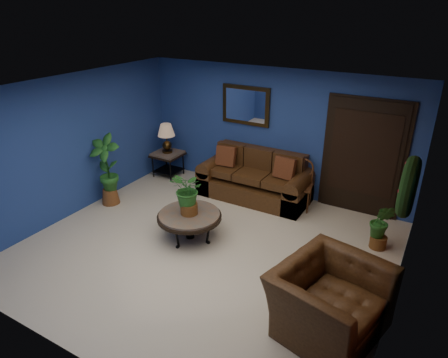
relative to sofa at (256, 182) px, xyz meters
The scene contains 18 objects.
floor 2.11m from the sofa, 85.95° to the right, with size 5.50×5.50×0.00m, color #C2B4A1.
wall_back 1.03m from the sofa, 70.59° to the left, with size 5.50×0.04×2.50m, color navy.
wall_left 3.46m from the sofa, 141.35° to the right, with size 0.04×5.00×2.50m, color navy.
wall_right_brick 3.69m from the sofa, 35.69° to the right, with size 0.04×5.00×2.50m, color brown.
ceiling 3.02m from the sofa, 85.95° to the right, with size 5.50×5.00×0.02m, color silver.
crown_molding 4.12m from the sofa, 35.97° to the right, with size 0.03×5.00×0.14m, color white.
wall_mirror 1.52m from the sofa, 140.08° to the left, with size 1.02×0.06×0.77m, color #422C11.
closet_door 2.07m from the sofa, 11.58° to the left, with size 1.44×0.06×2.18m, color black.
wreath 3.75m from the sofa, 35.60° to the right, with size 0.72×0.72×0.16m, color black.
sofa is the anchor object (origin of this frame).
coffee_table 1.95m from the sofa, 97.74° to the right, with size 1.05×1.05×0.45m.
end_table 2.16m from the sofa, behind, with size 0.61×0.61×0.55m.
table_lamp 2.24m from the sofa, behind, with size 0.37×0.37×0.62m.
side_chair 0.96m from the sofa, ahead, with size 0.47×0.47×0.94m.
armchair 3.61m from the sofa, 50.39° to the right, with size 1.27×1.11×0.83m, color #492B14.
coffee_plant 2.02m from the sofa, 97.74° to the right, with size 0.65×0.61×0.73m.
floor_plant 2.59m from the sofa, 15.23° to the right, with size 0.37×0.30×0.78m.
tall_plant 2.88m from the sofa, 143.91° to the right, with size 0.65×0.49×1.38m.
Camera 1 is at (2.92, -4.48, 3.61)m, focal length 32.00 mm.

